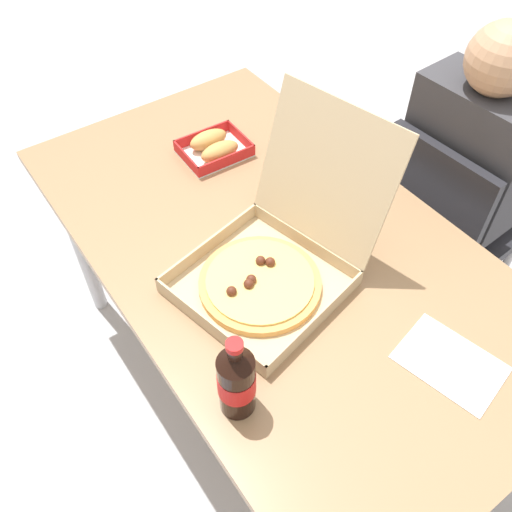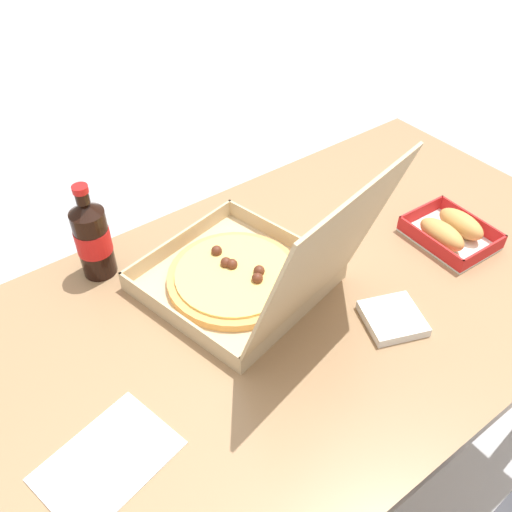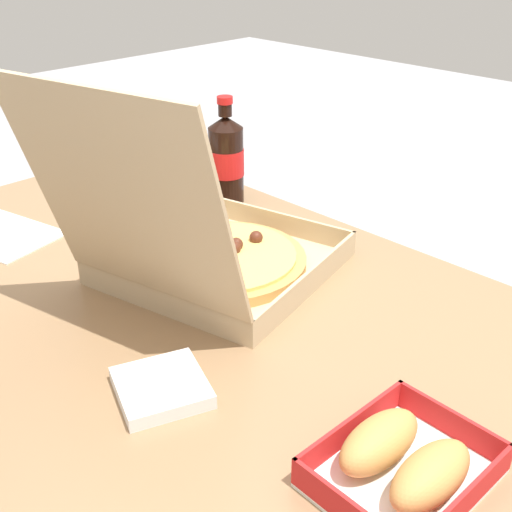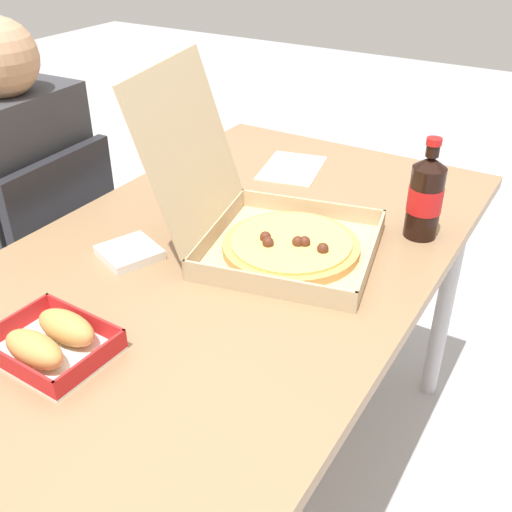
{
  "view_description": "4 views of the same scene",
  "coord_description": "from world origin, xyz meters",
  "px_view_note": "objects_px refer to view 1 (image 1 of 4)",
  "views": [
    {
      "loc": [
        0.73,
        -0.58,
        1.75
      ],
      "look_at": [
        0.03,
        -0.08,
        0.77
      ],
      "focal_mm": 38.19,
      "sensor_mm": 36.0,
      "label": 1
    },
    {
      "loc": [
        0.57,
        0.58,
        1.57
      ],
      "look_at": [
        0.06,
        -0.1,
        0.81
      ],
      "focal_mm": 38.74,
      "sensor_mm": 36.0,
      "label": 2
    },
    {
      "loc": [
        -0.63,
        0.53,
        1.28
      ],
      "look_at": [
        0.0,
        -0.1,
        0.81
      ],
      "focal_mm": 45.33,
      "sensor_mm": 36.0,
      "label": 3
    },
    {
      "loc": [
        -0.87,
        -0.62,
        1.39
      ],
      "look_at": [
        0.03,
        -0.08,
        0.76
      ],
      "focal_mm": 42.26,
      "sensor_mm": 36.0,
      "label": 4
    }
  ],
  "objects_px": {
    "pizza_box_open": "(272,263)",
    "napkin_pile": "(303,194)",
    "diner_person": "(472,166)",
    "chair": "(443,223)",
    "paper_menu": "(450,363)",
    "cola_bottle": "(236,381)",
    "bread_side_box": "(214,147)"
  },
  "relations": [
    {
      "from": "pizza_box_open",
      "to": "napkin_pile",
      "type": "height_order",
      "value": "pizza_box_open"
    },
    {
      "from": "pizza_box_open",
      "to": "napkin_pile",
      "type": "bearing_deg",
      "value": 126.89
    },
    {
      "from": "diner_person",
      "to": "pizza_box_open",
      "type": "height_order",
      "value": "diner_person"
    },
    {
      "from": "napkin_pile",
      "to": "chair",
      "type": "bearing_deg",
      "value": 73.03
    },
    {
      "from": "pizza_box_open",
      "to": "diner_person",
      "type": "bearing_deg",
      "value": 92.29
    },
    {
      "from": "diner_person",
      "to": "napkin_pile",
      "type": "relative_size",
      "value": 10.46
    },
    {
      "from": "chair",
      "to": "pizza_box_open",
      "type": "bearing_deg",
      "value": -87.77
    },
    {
      "from": "pizza_box_open",
      "to": "paper_menu",
      "type": "xyz_separation_m",
      "value": [
        0.41,
        0.17,
        -0.05
      ]
    },
    {
      "from": "paper_menu",
      "to": "napkin_pile",
      "type": "bearing_deg",
      "value": 160.4
    },
    {
      "from": "chair",
      "to": "cola_bottle",
      "type": "relative_size",
      "value": 3.71
    },
    {
      "from": "paper_menu",
      "to": "pizza_box_open",
      "type": "bearing_deg",
      "value": -170.3
    },
    {
      "from": "cola_bottle",
      "to": "diner_person",
      "type": "bearing_deg",
      "value": 103.83
    },
    {
      "from": "diner_person",
      "to": "bread_side_box",
      "type": "relative_size",
      "value": 5.89
    },
    {
      "from": "chair",
      "to": "paper_menu",
      "type": "distance_m",
      "value": 0.75
    },
    {
      "from": "cola_bottle",
      "to": "napkin_pile",
      "type": "xyz_separation_m",
      "value": [
        -0.4,
        0.48,
        -0.08
      ]
    },
    {
      "from": "bread_side_box",
      "to": "napkin_pile",
      "type": "height_order",
      "value": "bread_side_box"
    },
    {
      "from": "pizza_box_open",
      "to": "cola_bottle",
      "type": "relative_size",
      "value": 2.27
    },
    {
      "from": "bread_side_box",
      "to": "pizza_box_open",
      "type": "bearing_deg",
      "value": -16.44
    },
    {
      "from": "pizza_box_open",
      "to": "bread_side_box",
      "type": "xyz_separation_m",
      "value": [
        -0.47,
        0.14,
        -0.03
      ]
    },
    {
      "from": "diner_person",
      "to": "bread_side_box",
      "type": "distance_m",
      "value": 0.79
    },
    {
      "from": "pizza_box_open",
      "to": "cola_bottle",
      "type": "xyz_separation_m",
      "value": [
        0.22,
        -0.25,
        0.04
      ]
    },
    {
      "from": "pizza_box_open",
      "to": "chair",
      "type": "bearing_deg",
      "value": 92.23
    },
    {
      "from": "chair",
      "to": "pizza_box_open",
      "type": "relative_size",
      "value": 1.63
    },
    {
      "from": "cola_bottle",
      "to": "napkin_pile",
      "type": "distance_m",
      "value": 0.63
    },
    {
      "from": "pizza_box_open",
      "to": "paper_menu",
      "type": "bearing_deg",
      "value": 22.67
    },
    {
      "from": "chair",
      "to": "paper_menu",
      "type": "relative_size",
      "value": 3.95
    },
    {
      "from": "bread_side_box",
      "to": "napkin_pile",
      "type": "bearing_deg",
      "value": 18.11
    },
    {
      "from": "chair",
      "to": "bread_side_box",
      "type": "height_order",
      "value": "chair"
    },
    {
      "from": "diner_person",
      "to": "bread_side_box",
      "type": "height_order",
      "value": "diner_person"
    },
    {
      "from": "diner_person",
      "to": "pizza_box_open",
      "type": "bearing_deg",
      "value": -87.71
    },
    {
      "from": "bread_side_box",
      "to": "cola_bottle",
      "type": "height_order",
      "value": "cola_bottle"
    },
    {
      "from": "bread_side_box",
      "to": "chair",
      "type": "bearing_deg",
      "value": 52.77
    }
  ]
}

